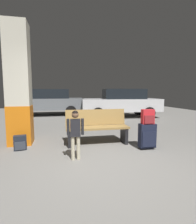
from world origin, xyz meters
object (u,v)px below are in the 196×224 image
(structural_pillar, at_px, (19,85))
(suitcase, at_px, (147,136))
(backpack_bright, at_px, (148,117))
(child, at_px, (75,130))
(backpack_dark_floor, at_px, (20,143))
(bench, at_px, (97,127))
(parked_car_near, at_px, (121,102))
(parked_car_far, at_px, (48,101))

(structural_pillar, relative_size, suitcase, 5.08)
(structural_pillar, xyz_separation_m, backpack_bright, (3.01, -1.12, -0.75))
(child, xyz_separation_m, backpack_dark_floor, (-1.21, 0.89, -0.44))
(child, bearing_deg, bench, 57.27)
(bench, bearing_deg, parked_car_near, 63.52)
(structural_pillar, distance_m, backpack_bright, 3.29)
(structural_pillar, relative_size, bench, 1.91)
(structural_pillar, xyz_separation_m, suitcase, (3.01, -1.12, -1.20))
(suitcase, height_order, backpack_dark_floor, suitcase)
(structural_pillar, bearing_deg, backpack_bright, -20.36)
(backpack_dark_floor, relative_size, parked_car_far, 0.08)
(structural_pillar, bearing_deg, bench, -12.39)
(suitcase, relative_size, parked_car_far, 0.15)
(child, bearing_deg, suitcase, 10.50)
(parked_car_far, bearing_deg, structural_pillar, -93.55)
(backpack_bright, distance_m, parked_car_near, 5.48)
(child, height_order, parked_car_far, parked_car_far)
(suitcase, relative_size, child, 0.61)
(child, bearing_deg, parked_car_far, 97.32)
(child, relative_size, parked_car_near, 0.23)
(bench, bearing_deg, suitcase, -32.85)
(bench, xyz_separation_m, backpack_bright, (1.07, -0.69, 0.33))
(backpack_bright, bearing_deg, structural_pillar, 159.64)
(backpack_dark_floor, xyz_separation_m, parked_car_near, (4.17, 4.77, 0.64))
(structural_pillar, height_order, bench, structural_pillar)
(bench, distance_m, parked_car_near, 5.20)
(bench, bearing_deg, backpack_bright, -32.88)
(suitcase, bearing_deg, parked_car_far, 110.87)
(suitcase, distance_m, parked_car_near, 5.50)
(backpack_dark_floor, distance_m, parked_car_near, 6.37)
(child, distance_m, parked_car_near, 6.39)
(child, xyz_separation_m, parked_car_far, (-0.93, 7.26, 0.20))
(parked_car_far, bearing_deg, child, -82.68)
(parked_car_far, bearing_deg, parked_car_near, -22.42)
(bench, bearing_deg, structural_pillar, 167.61)
(suitcase, height_order, parked_car_far, parked_car_far)
(parked_car_near, height_order, parked_car_far, same)
(parked_car_near, distance_m, parked_car_far, 4.21)
(backpack_dark_floor, xyz_separation_m, parked_car_far, (0.28, 6.37, 0.64))
(bench, xyz_separation_m, backpack_dark_floor, (-1.86, -0.12, -0.28))
(parked_car_far, bearing_deg, backpack_dark_floor, -92.50)
(backpack_bright, bearing_deg, child, -169.51)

